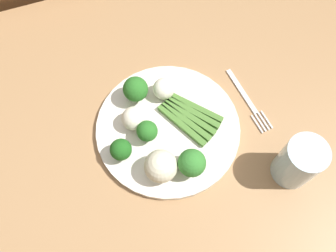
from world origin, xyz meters
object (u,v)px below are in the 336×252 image
object	(u,v)px
fork	(248,100)
cauliflower_near_fork	(164,89)
dining_table	(142,173)
plate	(168,128)
asparagus_bundle	(189,117)
chair	(54,24)
broccoli_right	(136,89)
broccoli_back_right	(147,131)
water_glass	(299,162)
cauliflower_back	(161,166)
broccoli_near_center	(121,150)
cauliflower_left	(134,118)
broccoli_front_left	(192,163)

from	to	relation	value
fork	cauliflower_near_fork	bearing A→B (deg)	-118.58
dining_table	plate	bearing A→B (deg)	-151.32
dining_table	asparagus_bundle	bearing A→B (deg)	-159.38
chair	broccoli_right	distance (m)	0.58
broccoli_back_right	water_glass	distance (m)	0.29
broccoli_back_right	cauliflower_near_fork	world-z (taller)	broccoli_back_right
cauliflower_back	cauliflower_near_fork	xyz separation A→B (m)	(-0.06, -0.16, -0.01)
broccoli_back_right	cauliflower_near_fork	distance (m)	0.10
chair	asparagus_bundle	world-z (taller)	chair
plate	asparagus_bundle	bearing A→B (deg)	-174.17
asparagus_bundle	cauliflower_back	bearing A→B (deg)	-80.45
broccoli_right	plate	bearing A→B (deg)	115.10
plate	cauliflower_back	world-z (taller)	cauliflower_back
broccoli_near_center	cauliflower_left	size ratio (longest dim) A/B	1.08
fork	water_glass	distance (m)	0.18
plate	broccoli_right	size ratio (longest dim) A/B	4.66
cauliflower_back	cauliflower_left	bearing A→B (deg)	-80.60
broccoli_right	broccoli_near_center	xyz separation A→B (m)	(0.06, 0.11, -0.01)
broccoli_near_center	cauliflower_near_fork	bearing A→B (deg)	-139.78
chair	cauliflower_back	size ratio (longest dim) A/B	13.66
cauliflower_back	water_glass	world-z (taller)	water_glass
chair	fork	bearing A→B (deg)	126.43
dining_table	broccoli_back_right	size ratio (longest dim) A/B	28.05
dining_table	cauliflower_back	size ratio (longest dim) A/B	22.77
broccoli_front_left	fork	xyz separation A→B (m)	(-0.17, -0.11, -0.05)
dining_table	water_glass	bearing A→B (deg)	156.20
water_glass	cauliflower_back	bearing A→B (deg)	-18.16
dining_table	cauliflower_near_fork	bearing A→B (deg)	-128.61
broccoli_front_left	asparagus_bundle	bearing A→B (deg)	-108.95
cauliflower_back	fork	world-z (taller)	cauliflower_back
cauliflower_left	cauliflower_near_fork	size ratio (longest dim) A/B	1.06
dining_table	plate	xyz separation A→B (m)	(-0.08, -0.04, 0.10)
broccoli_right	cauliflower_near_fork	xyz separation A→B (m)	(-0.06, 0.01, -0.01)
broccoli_front_left	broccoli_near_center	distance (m)	0.14
dining_table	fork	size ratio (longest dim) A/B	8.73
cauliflower_near_fork	water_glass	bearing A→B (deg)	127.19
cauliflower_left	broccoli_right	bearing A→B (deg)	-111.91
dining_table	broccoli_near_center	world-z (taller)	broccoli_near_center
broccoli_right	water_glass	bearing A→B (deg)	133.76
broccoli_back_right	broccoli_right	world-z (taller)	broccoli_right
cauliflower_left	water_glass	bearing A→B (deg)	143.40
chair	dining_table	bearing A→B (deg)	103.19
chair	cauliflower_left	xyz separation A→B (m)	(-0.13, 0.54, 0.28)
cauliflower_near_fork	cauliflower_left	bearing A→B (deg)	29.74
broccoli_front_left	broccoli_near_center	size ratio (longest dim) A/B	1.25
broccoli_front_left	cauliflower_back	world-z (taller)	broccoli_front_left
broccoli_right	water_glass	xyz separation A→B (m)	(-0.24, 0.25, 0.00)
plate	broccoli_near_center	bearing A→B (deg)	14.68
broccoli_front_left	water_glass	xyz separation A→B (m)	(-0.19, 0.06, 0.00)
plate	cauliflower_left	bearing A→B (deg)	-25.84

